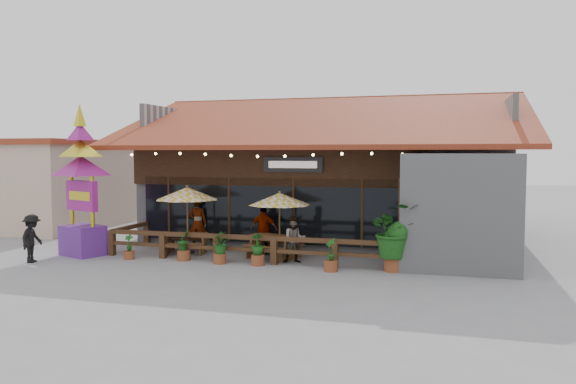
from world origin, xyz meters
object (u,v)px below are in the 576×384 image
(picnic_table_left, at_px, (186,240))
(picnic_table_right, at_px, (274,243))
(umbrella_left, at_px, (187,194))
(tropical_plant, at_px, (394,232))
(umbrella_right, at_px, (280,199))
(thai_sign_tower, at_px, (81,170))
(pedestrian, at_px, (32,238))

(picnic_table_left, distance_m, picnic_table_right, 3.33)
(umbrella_left, bearing_deg, tropical_plant, -8.52)
(umbrella_right, distance_m, picnic_table_right, 1.51)
(thai_sign_tower, bearing_deg, umbrella_left, 22.83)
(tropical_plant, bearing_deg, pedestrian, -170.89)
(umbrella_left, distance_m, umbrella_right, 3.44)
(umbrella_right, height_order, tropical_plant, umbrella_right)
(picnic_table_right, xyz_separation_m, pedestrian, (-7.45, -2.93, 0.27))
(umbrella_left, xyz_separation_m, pedestrian, (-4.18, -2.98, -1.35))
(umbrella_left, xyz_separation_m, picnic_table_left, (-0.06, 0.01, -1.67))
(picnic_table_right, relative_size, thai_sign_tower, 0.35)
(picnic_table_left, distance_m, tropical_plant, 7.62)
(picnic_table_left, relative_size, pedestrian, 1.10)
(umbrella_left, relative_size, tropical_plant, 1.17)
(umbrella_left, relative_size, picnic_table_right, 1.24)
(umbrella_right, bearing_deg, thai_sign_tower, -167.23)
(umbrella_left, xyz_separation_m, tropical_plant, (7.45, -1.12, -0.94))
(umbrella_right, bearing_deg, picnic_table_right, -132.49)
(picnic_table_left, bearing_deg, umbrella_right, 1.90)
(umbrella_left, height_order, umbrella_right, umbrella_left)
(umbrella_left, relative_size, thai_sign_tower, 0.43)
(umbrella_right, height_order, picnic_table_right, umbrella_right)
(picnic_table_right, height_order, thai_sign_tower, thai_sign_tower)
(umbrella_right, relative_size, picnic_table_right, 1.38)
(umbrella_left, height_order, picnic_table_right, umbrella_left)
(tropical_plant, bearing_deg, picnic_table_right, 165.72)
(umbrella_right, relative_size, pedestrian, 1.72)
(pedestrian, bearing_deg, picnic_table_left, -64.57)
(umbrella_right, xyz_separation_m, tropical_plant, (4.02, -1.24, -0.81))
(picnic_table_left, height_order, picnic_table_right, picnic_table_right)
(umbrella_right, distance_m, thai_sign_tower, 7.04)
(umbrella_right, distance_m, tropical_plant, 4.28)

